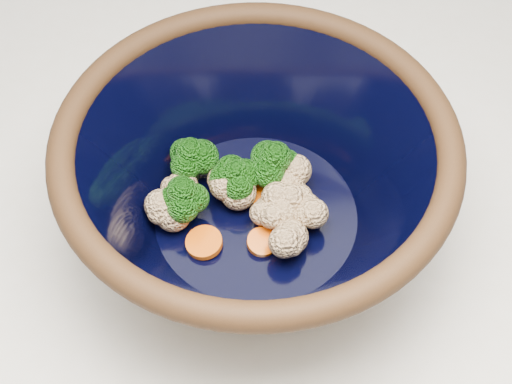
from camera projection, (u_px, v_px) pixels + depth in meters
name	position (u px, v px, depth m)	size (l,w,h in m)	color
counter	(230.00, 374.00, 1.05)	(1.20, 1.20, 0.90)	white
mixing_bowl	(256.00, 182.00, 0.59)	(0.38, 0.38, 0.14)	black
vegetable_pile	(240.00, 188.00, 0.62)	(0.14, 0.12, 0.06)	#608442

